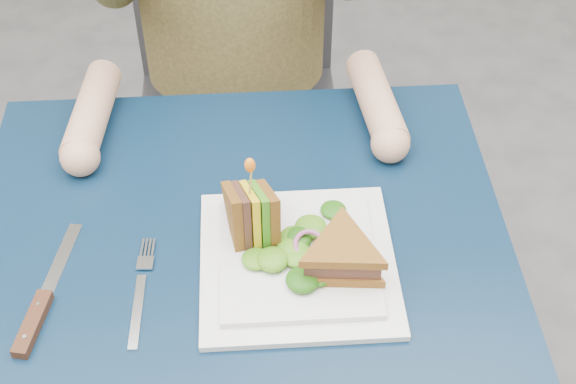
{
  "coord_description": "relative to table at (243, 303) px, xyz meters",
  "views": [
    {
      "loc": [
        0.02,
        -0.68,
        1.57
      ],
      "look_at": [
        0.07,
        0.05,
        0.82
      ],
      "focal_mm": 50.0,
      "sensor_mm": 36.0,
      "label": 1
    }
  ],
  "objects": [
    {
      "name": "sandwich_upright",
      "position": [
        0.02,
        0.04,
        0.13
      ],
      "size": [
        0.08,
        0.14,
        0.14
      ],
      "color": "brown",
      "rests_on": "plate"
    },
    {
      "name": "table",
      "position": [
        0.0,
        0.0,
        0.0
      ],
      "size": [
        0.75,
        0.75,
        0.73
      ],
      "color": "black",
      "rests_on": "ground"
    },
    {
      "name": "toothpick",
      "position": [
        0.02,
        0.04,
        0.2
      ],
      "size": [
        0.01,
        0.01,
        0.06
      ],
      "primitive_type": "cylinder",
      "rotation": [
        0.14,
        0.07,
        0.0
      ],
      "color": "tan",
      "rests_on": "sandwich_upright"
    },
    {
      "name": "plate",
      "position": [
        0.08,
        -0.0,
        0.09
      ],
      "size": [
        0.26,
        0.26,
        0.02
      ],
      "color": "white",
      "rests_on": "table"
    },
    {
      "name": "onion_ring",
      "position": [
        0.09,
        0.0,
        0.11
      ],
      "size": [
        0.04,
        0.04,
        0.02
      ],
      "primitive_type": "torus",
      "rotation": [
        0.44,
        0.0,
        0.0
      ],
      "color": "#9E4C7A",
      "rests_on": "plate"
    },
    {
      "name": "lettuce_spill",
      "position": [
        0.08,
        0.01,
        0.11
      ],
      "size": [
        0.15,
        0.13,
        0.02
      ],
      "primitive_type": null,
      "color": "#337A14",
      "rests_on": "plate"
    },
    {
      "name": "chair",
      "position": [
        0.0,
        0.69,
        -0.11
      ],
      "size": [
        0.42,
        0.4,
        0.93
      ],
      "color": "#47474C",
      "rests_on": "ground"
    },
    {
      "name": "sandwich_flat",
      "position": [
        0.13,
        -0.03,
        0.12
      ],
      "size": [
        0.14,
        0.14,
        0.05
      ],
      "color": "brown",
      "rests_on": "plate"
    },
    {
      "name": "toothpick_frill",
      "position": [
        0.02,
        0.04,
        0.23
      ],
      "size": [
        0.01,
        0.01,
        0.02
      ],
      "primitive_type": "ellipsoid",
      "color": "orange",
      "rests_on": "sandwich_upright"
    },
    {
      "name": "fork",
      "position": [
        -0.13,
        -0.04,
        0.08
      ],
      "size": [
        0.03,
        0.18,
        0.01
      ],
      "color": "silver",
      "rests_on": "table"
    },
    {
      "name": "knife",
      "position": [
        -0.26,
        -0.06,
        0.09
      ],
      "size": [
        0.06,
        0.22,
        0.02
      ],
      "color": "silver",
      "rests_on": "table"
    }
  ]
}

